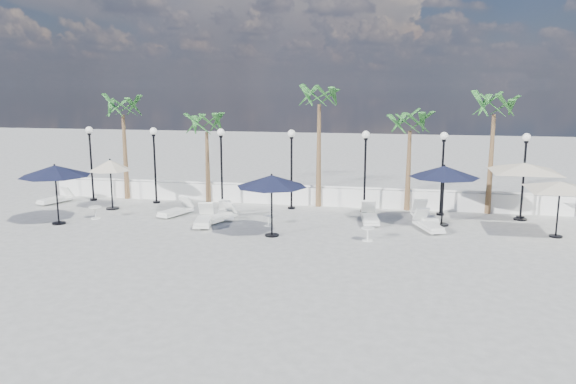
% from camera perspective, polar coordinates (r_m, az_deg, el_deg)
% --- Properties ---
extents(ground, '(100.00, 100.00, 0.00)m').
position_cam_1_polar(ground, '(21.10, -2.95, -5.48)').
color(ground, gray).
rests_on(ground, ground).
extents(balustrade, '(26.00, 0.30, 1.01)m').
position_cam_1_polar(balustrade, '(28.12, 0.73, -0.34)').
color(balustrade, white).
rests_on(balustrade, ground).
extents(lamppost_0, '(0.36, 0.36, 3.84)m').
position_cam_1_polar(lamppost_0, '(30.55, -19.42, 3.78)').
color(lamppost_0, black).
rests_on(lamppost_0, ground).
extents(lamppost_1, '(0.36, 0.36, 3.84)m').
position_cam_1_polar(lamppost_1, '(28.94, -13.42, 3.74)').
color(lamppost_1, black).
rests_on(lamppost_1, ground).
extents(lamppost_2, '(0.36, 0.36, 3.84)m').
position_cam_1_polar(lamppost_2, '(27.68, -6.79, 3.65)').
color(lamppost_2, black).
rests_on(lamppost_2, ground).
extents(lamppost_3, '(0.36, 0.36, 3.84)m').
position_cam_1_polar(lamppost_3, '(26.82, 0.36, 3.50)').
color(lamppost_3, black).
rests_on(lamppost_3, ground).
extents(lamppost_4, '(0.36, 0.36, 3.84)m').
position_cam_1_polar(lamppost_4, '(26.40, 7.85, 3.28)').
color(lamppost_4, black).
rests_on(lamppost_4, ground).
extents(lamppost_5, '(0.36, 0.36, 3.84)m').
position_cam_1_polar(lamppost_5, '(26.44, 15.46, 3.00)').
color(lamppost_5, black).
rests_on(lamppost_5, ground).
extents(lamppost_6, '(0.36, 0.36, 3.84)m').
position_cam_1_polar(lamppost_6, '(26.94, 22.90, 2.67)').
color(lamppost_6, black).
rests_on(lamppost_6, ground).
extents(palm_0, '(2.60, 2.60, 5.50)m').
position_cam_1_polar(palm_0, '(30.36, -16.43, 7.79)').
color(palm_0, brown).
rests_on(palm_0, ground).
extents(palm_1, '(2.60, 2.60, 4.70)m').
position_cam_1_polar(palm_1, '(28.63, -8.28, 6.39)').
color(palm_1, brown).
rests_on(palm_1, ground).
extents(palm_2, '(2.60, 2.60, 6.10)m').
position_cam_1_polar(palm_2, '(27.21, 3.20, 9.13)').
color(palm_2, brown).
rests_on(palm_2, ground).
extents(palm_3, '(2.60, 2.60, 4.90)m').
position_cam_1_polar(palm_3, '(27.02, 12.30, 6.41)').
color(palm_3, brown).
rests_on(palm_3, ground).
extents(palm_4, '(2.60, 2.60, 5.70)m').
position_cam_1_polar(palm_4, '(27.30, 20.22, 7.68)').
color(palm_4, brown).
rests_on(palm_4, ground).
extents(lounger_0, '(1.19, 1.94, 0.69)m').
position_cam_1_polar(lounger_0, '(30.80, -22.54, -0.64)').
color(lounger_0, white).
rests_on(lounger_0, ground).
extents(lounger_1, '(1.14, 1.88, 0.67)m').
position_cam_1_polar(lounger_1, '(24.91, -6.86, -2.46)').
color(lounger_1, white).
rests_on(lounger_1, ground).
extents(lounger_2, '(1.19, 1.87, 0.67)m').
position_cam_1_polar(lounger_2, '(25.47, -6.33, -2.15)').
color(lounger_2, white).
rests_on(lounger_2, ground).
extents(lounger_3, '(1.20, 2.00, 0.71)m').
position_cam_1_polar(lounger_3, '(26.26, -11.33, -1.87)').
color(lounger_3, white).
rests_on(lounger_3, ground).
extents(lounger_4, '(1.10, 2.17, 0.78)m').
position_cam_1_polar(lounger_4, '(24.27, -8.53, -2.77)').
color(lounger_4, white).
rests_on(lounger_4, ground).
extents(lounger_5, '(1.28, 2.01, 0.72)m').
position_cam_1_polar(lounger_5, '(23.91, 14.07, -3.24)').
color(lounger_5, white).
rests_on(lounger_5, ground).
extents(lounger_6, '(0.94, 2.13, 0.77)m').
position_cam_1_polar(lounger_6, '(24.69, 8.31, -2.53)').
color(lounger_6, white).
rests_on(lounger_6, ground).
extents(lounger_7, '(1.17, 2.17, 0.77)m').
position_cam_1_polar(lounger_7, '(25.40, 13.71, -2.36)').
color(lounger_7, white).
rests_on(lounger_7, ground).
extents(side_table_0, '(0.57, 0.57, 0.55)m').
position_cam_1_polar(side_table_0, '(26.63, -18.99, -1.88)').
color(side_table_0, white).
rests_on(side_table_0, ground).
extents(side_table_1, '(0.45, 0.45, 0.44)m').
position_cam_1_polar(side_table_1, '(23.96, -1.99, -2.82)').
color(side_table_1, white).
rests_on(side_table_1, ground).
extents(side_table_2, '(0.53, 0.53, 0.51)m').
position_cam_1_polar(side_table_2, '(21.89, 8.11, -4.13)').
color(side_table_2, white).
rests_on(side_table_2, ground).
extents(parasol_navy_left, '(2.98, 2.98, 2.63)m').
position_cam_1_polar(parasol_navy_left, '(25.84, -22.60, 1.98)').
color(parasol_navy_left, black).
rests_on(parasol_navy_left, ground).
extents(parasol_navy_mid, '(2.80, 2.80, 2.51)m').
position_cam_1_polar(parasol_navy_mid, '(21.95, -1.68, 1.09)').
color(parasol_navy_mid, black).
rests_on(parasol_navy_mid, ground).
extents(parasol_navy_right, '(2.94, 2.94, 2.63)m').
position_cam_1_polar(parasol_navy_right, '(24.52, 15.59, 1.98)').
color(parasol_navy_right, black).
rests_on(parasol_navy_right, ground).
extents(parasol_cream_sq_a, '(5.60, 5.60, 2.75)m').
position_cam_1_polar(parasol_cream_sq_a, '(26.63, 22.90, 2.70)').
color(parasol_cream_sq_a, black).
rests_on(parasol_cream_sq_a, ground).
extents(parasol_cream_sq_b, '(4.78, 4.78, 2.40)m').
position_cam_1_polar(parasol_cream_sq_b, '(24.22, 25.96, 0.93)').
color(parasol_cream_sq_b, black).
rests_on(parasol_cream_sq_b, ground).
extents(parasol_cream_small, '(2.01, 2.01, 2.46)m').
position_cam_1_polar(parasol_cream_small, '(28.11, -17.62, 2.53)').
color(parasol_cream_small, black).
rests_on(parasol_cream_small, ground).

